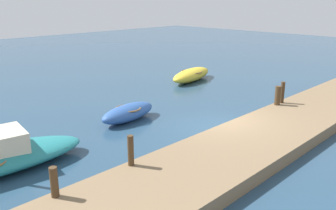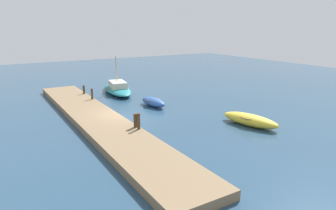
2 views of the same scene
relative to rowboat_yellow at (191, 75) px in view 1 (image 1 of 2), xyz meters
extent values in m
plane|color=navy|center=(-6.18, -6.99, -0.42)|extent=(84.00, 84.00, 0.00)
cube|color=#846B4C|center=(-6.18, -9.13, -0.18)|extent=(25.75, 3.30, 0.48)
ellipsoid|color=gold|center=(0.00, 0.00, -0.01)|extent=(4.50, 2.27, 0.82)
torus|color=olive|center=(0.00, 0.00, 0.22)|extent=(1.71, 1.71, 0.07)
ellipsoid|color=#2D569E|center=(-8.28, -3.33, -0.04)|extent=(3.19, 1.45, 0.76)
torus|color=olive|center=(-8.28, -3.33, 0.17)|extent=(1.31, 1.31, 0.07)
cylinder|color=#47331E|center=(-14.34, -7.73, 0.48)|extent=(0.21, 0.21, 0.83)
cylinder|color=#47331E|center=(-11.78, -7.73, 0.55)|extent=(0.19, 0.19, 0.98)
cylinder|color=#47331E|center=(-2.64, -7.73, 0.52)|extent=(0.27, 0.27, 0.91)
cylinder|color=#47331E|center=(-2.18, -7.73, 0.59)|extent=(0.19, 0.19, 1.05)
camera|label=1|loc=(-18.21, -15.63, 5.04)|focal=38.53mm
camera|label=2|loc=(14.48, -15.69, 6.51)|focal=32.23mm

